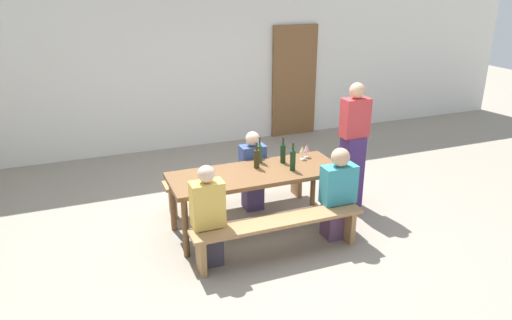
{
  "coord_description": "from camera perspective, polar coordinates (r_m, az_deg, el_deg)",
  "views": [
    {
      "loc": [
        -1.93,
        -4.89,
        2.91
      ],
      "look_at": [
        0.0,
        0.0,
        0.9
      ],
      "focal_mm": 33.58,
      "sensor_mm": 36.0,
      "label": 1
    }
  ],
  "objects": [
    {
      "name": "wine_bottle_3",
      "position": [
        5.93,
        3.24,
        0.81
      ],
      "size": [
        0.07,
        0.07,
        0.33
      ],
      "color": "#143319",
      "rests_on": "tasting_table"
    },
    {
      "name": "wine_glass_1",
      "position": [
        6.14,
        6.07,
        1.42
      ],
      "size": [
        0.08,
        0.08,
        0.17
      ],
      "color": "silver",
      "rests_on": "tasting_table"
    },
    {
      "name": "seated_guest_near_0",
      "position": [
        5.1,
        -5.74,
        -6.93
      ],
      "size": [
        0.35,
        0.24,
        1.14
      ],
      "rotation": [
        0.0,
        0.0,
        1.57
      ],
      "color": "#393441",
      "rests_on": "ground"
    },
    {
      "name": "wine_bottle_2",
      "position": [
        5.94,
        0.43,
        0.81
      ],
      "size": [
        0.07,
        0.07,
        0.32
      ],
      "color": "#234C2D",
      "rests_on": "tasting_table"
    },
    {
      "name": "tasting_table",
      "position": [
        5.72,
        0.0,
        -2.15
      ],
      "size": [
        2.07,
        0.77,
        0.75
      ],
      "color": "brown",
      "rests_on": "ground"
    },
    {
      "name": "ground_plane",
      "position": [
        6.01,
        0.0,
        -8.04
      ],
      "size": [
        24.0,
        24.0,
        0.0
      ],
      "primitive_type": "plane",
      "color": "gray"
    },
    {
      "name": "wine_glass_0",
      "position": [
        6.06,
        5.54,
        1.21
      ],
      "size": [
        0.07,
        0.07,
        0.17
      ],
      "color": "silver",
      "rests_on": "tasting_table"
    },
    {
      "name": "wine_bottle_1",
      "position": [
        5.76,
        0.08,
        0.19
      ],
      "size": [
        0.07,
        0.07,
        0.32
      ],
      "color": "#332814",
      "rests_on": "tasting_table"
    },
    {
      "name": "bench_far",
      "position": [
        6.43,
        -2.24,
        -2.51
      ],
      "size": [
        1.97,
        0.3,
        0.45
      ],
      "color": "#9E7247",
      "rests_on": "ground"
    },
    {
      "name": "seated_guest_near_1",
      "position": [
        5.68,
        9.73,
        -4.19
      ],
      "size": [
        0.41,
        0.24,
        1.12
      ],
      "rotation": [
        0.0,
        0.0,
        1.57
      ],
      "color": "#583C5B",
      "rests_on": "ground"
    },
    {
      "name": "back_wall",
      "position": [
        8.63,
        -8.55,
        11.98
      ],
      "size": [
        14.0,
        0.2,
        3.2
      ],
      "primitive_type": "cube",
      "color": "silver",
      "rests_on": "ground"
    },
    {
      "name": "wine_bottle_0",
      "position": [
        5.7,
        4.4,
        -0.01
      ],
      "size": [
        0.07,
        0.07,
        0.34
      ],
      "color": "#143319",
      "rests_on": "tasting_table"
    },
    {
      "name": "bench_near",
      "position": [
        5.29,
        2.75,
        -8.0
      ],
      "size": [
        1.97,
        0.3,
        0.45
      ],
      "color": "#9E7247",
      "rests_on": "ground"
    },
    {
      "name": "standing_host",
      "position": [
        6.39,
        11.47,
        1.44
      ],
      "size": [
        0.35,
        0.24,
        1.69
      ],
      "rotation": [
        0.0,
        0.0,
        3.14
      ],
      "color": "#412765",
      "rests_on": "ground"
    },
    {
      "name": "wooden_door",
      "position": [
        9.29,
        4.59,
        9.32
      ],
      "size": [
        0.9,
        0.06,
        2.1
      ],
      "primitive_type": "cube",
      "color": "brown",
      "rests_on": "ground"
    },
    {
      "name": "seated_guest_far_0",
      "position": [
        6.29,
        -0.4,
        -1.5
      ],
      "size": [
        0.32,
        0.24,
        1.07
      ],
      "rotation": [
        0.0,
        0.0,
        -1.57
      ],
      "color": "#4A396C",
      "rests_on": "ground"
    }
  ]
}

